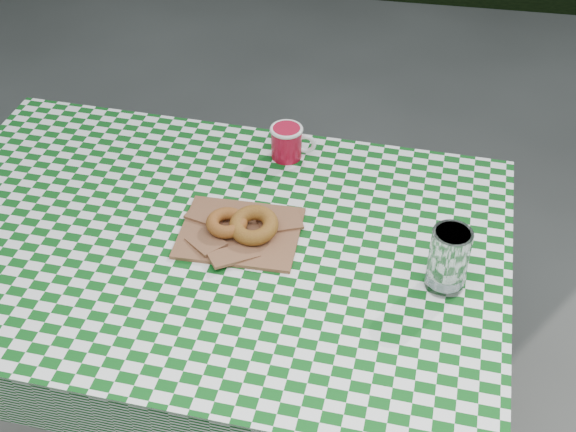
% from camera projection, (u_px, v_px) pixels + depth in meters
% --- Properties ---
extents(ground, '(60.00, 60.00, 0.00)m').
position_uv_depth(ground, '(276.00, 410.00, 2.23)').
color(ground, '#4C4D48').
rests_on(ground, ground).
extents(table, '(1.36, 0.95, 0.75)m').
position_uv_depth(table, '(215.00, 349.00, 1.93)').
color(table, brown).
rests_on(table, ground).
extents(tablecloth, '(1.39, 0.97, 0.01)m').
position_uv_depth(tablecloth, '(204.00, 239.00, 1.69)').
color(tablecloth, '#0B4C14').
rests_on(tablecloth, table).
extents(paper_bag, '(0.26, 0.21, 0.01)m').
position_uv_depth(paper_bag, '(240.00, 232.00, 1.69)').
color(paper_bag, '#8C5D3D').
rests_on(paper_bag, tablecloth).
extents(bagel_front, '(0.09, 0.09, 0.03)m').
position_uv_depth(bagel_front, '(227.00, 223.00, 1.68)').
color(bagel_front, '#994D1F').
rests_on(bagel_front, paper_bag).
extents(bagel_back, '(0.14, 0.14, 0.03)m').
position_uv_depth(bagel_back, '(254.00, 225.00, 1.67)').
color(bagel_back, olive).
rests_on(bagel_back, paper_bag).
extents(coffee_mug, '(0.16, 0.16, 0.09)m').
position_uv_depth(coffee_mug, '(286.00, 142.00, 1.89)').
color(coffee_mug, '#A80A24').
rests_on(coffee_mug, tablecloth).
extents(drinking_glass, '(0.11, 0.11, 0.15)m').
position_uv_depth(drinking_glass, '(448.00, 260.00, 1.52)').
color(drinking_glass, silver).
rests_on(drinking_glass, tablecloth).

